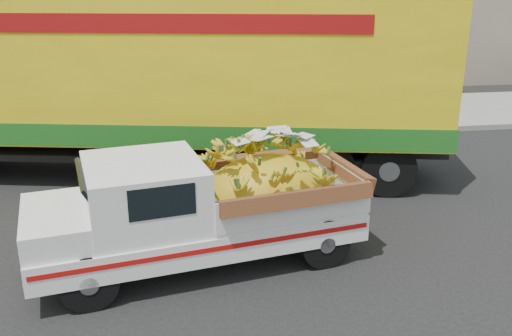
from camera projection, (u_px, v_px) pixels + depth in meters
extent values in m
plane|color=black|center=(141.00, 283.00, 8.22)|extent=(100.00, 100.00, 0.00)
cube|color=gray|center=(153.00, 140.00, 14.84)|extent=(60.00, 0.25, 0.15)
cube|color=gray|center=(154.00, 120.00, 16.81)|extent=(60.00, 4.00, 0.14)
cube|color=gray|center=(487.00, 1.00, 24.21)|extent=(14.00, 6.00, 6.00)
cylinder|color=black|center=(89.00, 282.00, 7.48)|extent=(0.82, 0.38, 0.79)
cylinder|color=black|center=(81.00, 234.00, 8.83)|extent=(0.82, 0.38, 0.79)
cylinder|color=black|center=(324.00, 242.00, 8.57)|extent=(0.82, 0.38, 0.79)
cylinder|color=black|center=(286.00, 205.00, 9.92)|extent=(0.82, 0.38, 0.79)
cube|color=silver|center=(197.00, 228.00, 8.62)|extent=(5.14, 2.69, 0.41)
cube|color=#A50F0C|center=(213.00, 250.00, 7.81)|extent=(4.70, 0.95, 0.07)
cube|color=silver|center=(29.00, 260.00, 7.89)|extent=(0.44, 1.72, 0.15)
cube|color=silver|center=(55.00, 223.00, 7.86)|extent=(1.19, 1.80, 0.37)
cube|color=silver|center=(144.00, 193.00, 8.16)|extent=(1.91, 1.98, 0.94)
cube|color=black|center=(162.00, 202.00, 7.38)|extent=(0.87, 0.18, 0.44)
cube|color=silver|center=(274.00, 189.00, 8.86)|extent=(2.69, 2.20, 0.53)
ellipsoid|color=orange|center=(268.00, 196.00, 8.87)|extent=(2.40, 1.81, 1.33)
cylinder|color=black|center=(388.00, 169.00, 11.24)|extent=(1.14, 0.54, 1.10)
cylinder|color=black|center=(374.00, 140.00, 13.13)|extent=(1.14, 0.54, 1.10)
cylinder|color=black|center=(327.00, 168.00, 11.31)|extent=(1.14, 0.54, 1.10)
cylinder|color=black|center=(322.00, 140.00, 13.19)|extent=(1.14, 0.54, 1.10)
cube|color=black|center=(163.00, 140.00, 12.37)|extent=(11.95, 3.41, 0.36)
cube|color=yellow|center=(159.00, 66.00, 11.84)|extent=(12.02, 4.83, 2.84)
cube|color=#1C5D1A|center=(162.00, 121.00, 12.22)|extent=(12.09, 4.87, 0.45)
cube|color=maroon|center=(141.00, 23.00, 10.33)|extent=(8.23, 1.72, 0.35)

